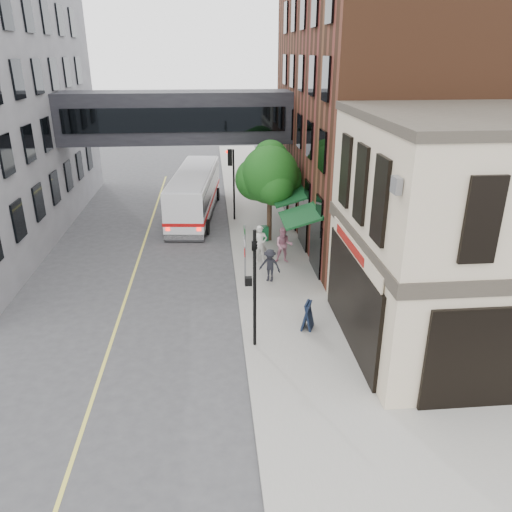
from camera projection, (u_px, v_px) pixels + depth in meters
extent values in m
plane|color=#38383A|center=(248.00, 381.00, 16.69)|extent=(120.00, 120.00, 0.00)
cube|color=gray|center=(264.00, 235.00, 29.72)|extent=(4.00, 60.00, 0.15)
cube|color=beige|center=(495.00, 238.00, 17.73)|extent=(10.00, 8.00, 8.15)
cube|color=#38332B|center=(496.00, 236.00, 17.70)|extent=(10.12, 8.12, 0.50)
cube|color=black|center=(351.00, 300.00, 18.16)|extent=(0.14, 6.40, 3.40)
cube|color=black|center=(350.00, 300.00, 18.15)|extent=(0.04, 5.90, 3.00)
cube|color=maroon|center=(349.00, 244.00, 17.96)|extent=(0.03, 3.60, 0.32)
cube|color=#4F2B18|center=(401.00, 112.00, 28.68)|extent=(12.00, 18.00, 14.00)
cube|color=#0D3A1F|center=(284.00, 188.00, 28.48)|extent=(1.80, 13.00, 0.40)
cube|color=black|center=(177.00, 117.00, 30.55)|extent=(14.00, 3.00, 3.00)
cube|color=black|center=(175.00, 120.00, 29.12)|extent=(13.00, 0.08, 1.40)
cube|color=black|center=(178.00, 114.00, 31.97)|extent=(13.00, 0.08, 1.40)
cylinder|color=black|center=(255.00, 290.00, 17.65)|extent=(0.12, 0.12, 4.50)
cube|color=black|center=(248.00, 281.00, 17.50)|extent=(0.25, 0.22, 0.30)
imported|color=black|center=(255.00, 241.00, 16.95)|extent=(0.20, 0.16, 1.00)
cylinder|color=black|center=(234.00, 185.00, 31.47)|extent=(0.12, 0.12, 4.50)
cube|color=black|center=(230.00, 180.00, 31.32)|extent=(0.25, 0.22, 0.30)
cube|color=black|center=(230.00, 158.00, 30.78)|extent=(0.28, 0.28, 1.00)
sphere|color=#FF0C05|center=(227.00, 152.00, 30.64)|extent=(0.18, 0.18, 0.18)
cylinder|color=gray|center=(245.00, 256.00, 22.54)|extent=(0.08, 0.08, 3.00)
cube|color=white|center=(244.00, 242.00, 22.28)|extent=(0.03, 0.75, 0.22)
cube|color=#0C591E|center=(244.00, 230.00, 22.07)|extent=(0.03, 0.70, 0.18)
cube|color=#B20C0C|center=(245.00, 252.00, 22.47)|extent=(0.03, 0.30, 0.40)
cylinder|color=#382619|center=(269.00, 217.00, 28.26)|extent=(0.28, 0.28, 2.80)
sphere|color=#164C14|center=(270.00, 175.00, 27.35)|extent=(3.20, 3.20, 3.20)
sphere|color=#164C14|center=(283.00, 179.00, 28.02)|extent=(2.20, 2.20, 2.20)
sphere|color=#164C14|center=(257.00, 179.00, 27.68)|extent=(2.40, 2.40, 2.40)
sphere|color=#164C14|center=(270.00, 158.00, 27.60)|extent=(2.00, 2.00, 2.00)
cube|color=#D8CC4C|center=(136.00, 267.00, 25.48)|extent=(0.12, 40.00, 0.01)
cube|color=silver|center=(195.00, 193.00, 33.09)|extent=(3.42, 10.93, 2.71)
cube|color=black|center=(194.00, 186.00, 32.91)|extent=(3.46, 10.75, 0.98)
cube|color=#B20C0C|center=(195.00, 199.00, 33.27)|extent=(3.48, 10.95, 0.21)
cylinder|color=black|center=(168.00, 227.00, 29.88)|extent=(0.37, 0.96, 0.93)
cylinder|color=black|center=(207.00, 227.00, 29.86)|extent=(0.37, 0.96, 0.93)
cylinder|color=black|center=(186.00, 194.00, 36.79)|extent=(0.37, 0.96, 0.93)
cylinder|color=black|center=(217.00, 194.00, 36.77)|extent=(0.37, 0.96, 0.93)
imported|color=silver|center=(260.00, 244.00, 25.44)|extent=(0.75, 0.53, 1.94)
imported|color=#CB839A|center=(284.00, 245.00, 25.39)|extent=(1.00, 0.83, 1.86)
imported|color=black|center=(270.00, 265.00, 23.34)|extent=(1.18, 0.98, 1.59)
cube|color=#12522A|center=(264.00, 233.00, 28.53)|extent=(0.46, 0.42, 0.86)
cube|color=black|center=(308.00, 316.00, 19.37)|extent=(0.62, 0.74, 1.13)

